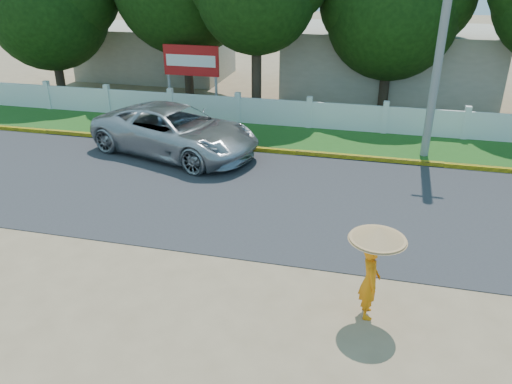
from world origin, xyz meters
TOP-DOWN VIEW (x-y plane):
  - ground at (0.00, 0.00)m, footprint 120.00×120.00m
  - road at (0.00, 4.50)m, footprint 60.00×7.00m
  - grass_verge at (0.00, 9.75)m, footprint 60.00×3.50m
  - curb at (0.00, 8.05)m, footprint 40.00×0.18m
  - fence at (0.00, 11.20)m, footprint 40.00×0.10m
  - building_near at (3.00, 18.00)m, footprint 10.00×6.00m
  - building_far at (-10.00, 19.00)m, footprint 8.00×5.00m
  - utility_pole at (4.42, 8.99)m, footprint 0.28×0.28m
  - vehicle at (-4.16, 7.17)m, footprint 6.63×4.48m
  - monk_with_parasol at (2.80, -0.29)m, footprint 1.08×1.08m
  - billboard at (-5.39, 12.30)m, footprint 2.50×0.13m

SIDE VIEW (x-z plane):
  - ground at x=0.00m, z-range 0.00..0.00m
  - road at x=0.00m, z-range 0.00..0.02m
  - grass_verge at x=0.00m, z-range 0.00..0.03m
  - curb at x=0.00m, z-range 0.00..0.16m
  - fence at x=0.00m, z-range 0.00..1.10m
  - vehicle at x=-4.16m, z-range 0.00..1.69m
  - monk_with_parasol at x=2.80m, z-range 0.30..2.26m
  - building_far at x=-10.00m, z-range 0.00..2.80m
  - building_near at x=3.00m, z-range 0.00..3.20m
  - billboard at x=-5.39m, z-range 0.67..3.62m
  - utility_pole at x=4.42m, z-range 0.00..8.04m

